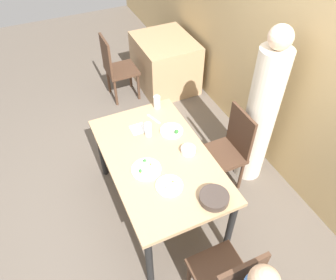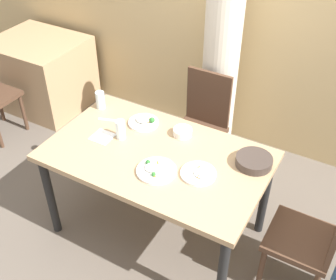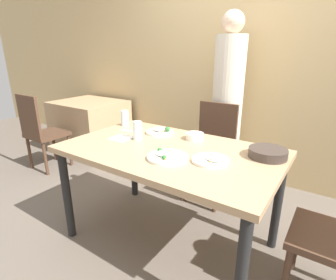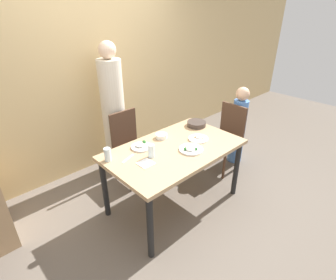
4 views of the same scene
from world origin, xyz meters
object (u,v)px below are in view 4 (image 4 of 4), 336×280
at_px(glass_water_tall, 108,155).
at_px(plate_rice_adult, 199,138).
at_px(bowl_curry, 197,124).
at_px(person_child, 238,127).
at_px(chair_child_spot, 227,136).
at_px(chair_adult_spot, 130,145).
at_px(person_adult, 114,115).

bearing_deg(glass_water_tall, plate_rice_adult, -17.69).
bearing_deg(bowl_curry, person_child, -11.12).
distance_m(chair_child_spot, bowl_curry, 0.58).
xyz_separation_m(chair_adult_spot, person_child, (1.38, -0.71, 0.06)).
bearing_deg(chair_adult_spot, glass_water_tall, -139.73).
relative_size(chair_child_spot, person_child, 0.82).
height_order(chair_child_spot, person_adult, person_adult).
bearing_deg(person_adult, chair_adult_spot, -90.00).
xyz_separation_m(person_adult, person_child, (1.38, -1.03, -0.27)).
bearing_deg(bowl_curry, person_adult, 125.46).
distance_m(person_child, glass_water_tall, 2.01).
bearing_deg(plate_rice_adult, chair_adult_spot, 114.17).
relative_size(person_child, glass_water_tall, 8.38).
bearing_deg(person_adult, bowl_curry, -54.54).
bearing_deg(chair_adult_spot, person_adult, 90.00).
distance_m(person_adult, plate_rice_adult, 1.20).
bearing_deg(person_child, plate_rice_adult, -173.64).
xyz_separation_m(person_child, plate_rice_adult, (-1.00, -0.11, 0.21)).
relative_size(chair_adult_spot, chair_child_spot, 1.00).
bearing_deg(person_child, person_adult, 143.18).
distance_m(person_adult, bowl_curry, 1.08).
height_order(person_adult, plate_rice_adult, person_adult).
xyz_separation_m(bowl_curry, plate_rice_adult, (-0.26, -0.26, -0.02)).
bearing_deg(plate_rice_adult, person_child, 6.36).
relative_size(chair_adult_spot, bowl_curry, 3.94).
relative_size(chair_child_spot, bowl_curry, 3.94).
xyz_separation_m(chair_child_spot, glass_water_tall, (-1.71, 0.20, 0.33)).
height_order(person_adult, person_child, person_adult).
height_order(chair_adult_spot, bowl_curry, chair_adult_spot).
bearing_deg(person_child, glass_water_tall, 174.25).
bearing_deg(person_adult, glass_water_tall, -126.16).
bearing_deg(plate_rice_adult, chair_child_spot, 8.66).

